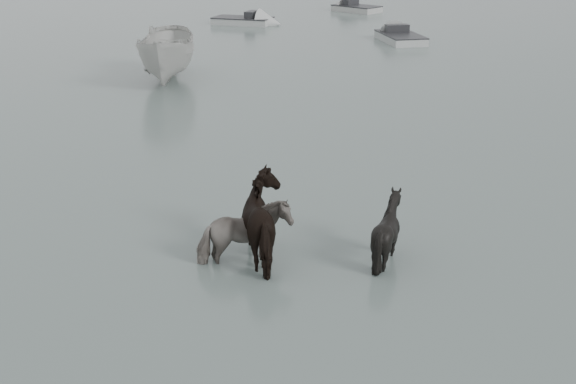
# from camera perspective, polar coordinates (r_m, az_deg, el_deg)

# --- Properties ---
(ground) EXTENTS (140.00, 140.00, 0.00)m
(ground) POSITION_cam_1_polar(r_m,az_deg,el_deg) (13.74, 3.03, -3.53)
(ground) COLOR #505F5A
(ground) RESTS_ON ground
(pony_pinto) EXTENTS (1.66, 0.82, 1.37)m
(pony_pinto) POSITION_cam_1_polar(r_m,az_deg,el_deg) (12.52, -3.54, -2.62)
(pony_pinto) COLOR black
(pony_pinto) RESTS_ON ground
(pony_dark) EXTENTS (1.83, 1.98, 1.64)m
(pony_dark) POSITION_cam_1_polar(r_m,az_deg,el_deg) (12.67, -1.35, -1.64)
(pony_dark) COLOR black
(pony_dark) RESTS_ON ground
(pony_black) EXTENTS (1.41, 1.30, 1.37)m
(pony_black) POSITION_cam_1_polar(r_m,az_deg,el_deg) (12.74, 7.89, -2.39)
(pony_black) COLOR black
(pony_black) RESTS_ON ground
(boat_small) EXTENTS (3.36, 5.51, 2.00)m
(boat_small) POSITION_cam_1_polar(r_m,az_deg,el_deg) (27.26, -9.47, 10.79)
(boat_small) COLOR #BAB9B4
(boat_small) RESTS_ON ground
(skiff_port) EXTENTS (2.19, 4.75, 0.75)m
(skiff_port) POSITION_cam_1_polar(r_m,az_deg,el_deg) (35.97, 8.89, 12.24)
(skiff_port) COLOR #ABAEAB
(skiff_port) RESTS_ON ground
(skiff_mid) EXTENTS (4.57, 4.00, 0.75)m
(skiff_mid) POSITION_cam_1_polar(r_m,az_deg,el_deg) (41.63, -3.60, 13.60)
(skiff_mid) COLOR #AEB0AD
(skiff_mid) RESTS_ON ground
(skiff_star) EXTENTS (3.33, 4.37, 0.75)m
(skiff_star) POSITION_cam_1_polar(r_m,az_deg,el_deg) (47.43, 5.45, 14.45)
(skiff_star) COLOR #ADACA8
(skiff_star) RESTS_ON ground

